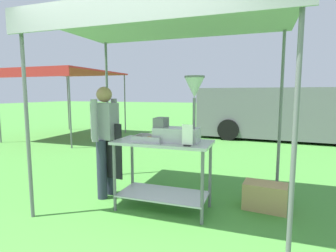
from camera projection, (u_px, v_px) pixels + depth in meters
name	position (u px, v px, depth m)	size (l,w,h in m)	color
ground_plane	(212.00, 144.00, 7.99)	(70.00, 70.00, 0.00)	#478E38
stall_canopy	(165.00, 26.00, 3.35)	(3.09, 1.98, 2.45)	slate
donut_cart	(163.00, 161.00, 3.46)	(1.24, 0.61, 0.91)	#B7B7BC
donut_tray	(150.00, 139.00, 3.44)	(0.38, 0.31, 0.07)	#B7B7BC
donut_fryer	(181.00, 119.00, 3.32)	(0.62, 0.28, 0.82)	#B7B7BC
menu_sign	(187.00, 137.00, 3.09)	(0.13, 0.05, 0.25)	black
vendor	(106.00, 136.00, 3.87)	(0.46, 0.54, 1.61)	#2D3347
supply_crate	(265.00, 196.00, 3.51)	(0.58, 0.38, 0.35)	tan
van_grey	(288.00, 113.00, 8.83)	(5.80, 2.33, 1.69)	slate
neighbour_tent	(66.00, 73.00, 9.05)	(2.85, 3.36, 2.26)	slate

